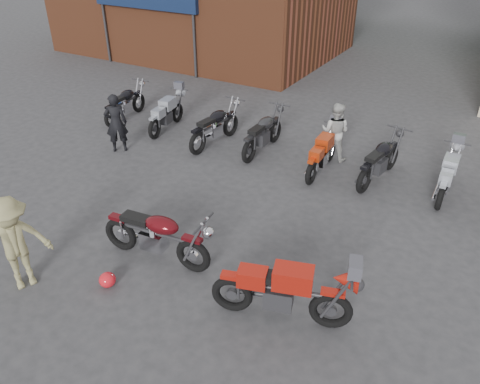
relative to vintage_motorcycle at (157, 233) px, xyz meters
The scene contains 15 objects.
ground 0.97m from the vintage_motorcycle, 12.12° to the right, with size 90.00×90.00×0.00m, color #323234.
brick_building 16.19m from the vintage_motorcycle, 120.88° to the left, with size 12.00×8.00×4.00m, color brown.
vintage_motorcycle is the anchor object (origin of this frame).
sportbike 2.64m from the vintage_motorcycle, ahead, with size 2.16×0.71×1.25m, color #B0190E, non-canonical shape.
helmet 1.17m from the vintage_motorcycle, 107.94° to the right, with size 0.29×0.29×0.27m, color red.
person_dark 5.08m from the vintage_motorcycle, 141.03° to the left, with size 0.58×0.38×1.60m, color black.
person_light 5.82m from the vintage_motorcycle, 77.38° to the left, with size 0.74×0.58×1.53m, color #AAABA7.
person_tan 2.34m from the vintage_motorcycle, 133.30° to the right, with size 1.13×0.65×1.75m, color #908A59.
row_bike_0 7.37m from the vintage_motorcycle, 136.65° to the left, with size 1.95×0.64×1.13m, color black, non-canonical shape.
row_bike_1 6.25m from the vintage_motorcycle, 126.51° to the left, with size 1.91×0.63×1.11m, color #9A9FA8, non-canonical shape.
row_bike_2 5.23m from the vintage_motorcycle, 111.19° to the left, with size 2.07×0.68×1.20m, color black, non-canonical shape.
row_bike_3 5.16m from the vintage_motorcycle, 95.90° to the left, with size 2.05×0.68×1.19m, color black, non-canonical shape.
row_bike_4 5.00m from the vintage_motorcycle, 75.19° to the left, with size 1.90×0.63×1.10m, color #B4330F, non-canonical shape.
row_bike_5 5.76m from the vintage_motorcycle, 62.81° to the left, with size 2.05×0.68×1.19m, color black, non-canonical shape.
row_bike_6 6.66m from the vintage_motorcycle, 51.42° to the left, with size 1.88×0.62×1.09m, color #9CA1AA, non-canonical shape.
Camera 1 is at (4.06, -5.02, 5.57)m, focal length 35.00 mm.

